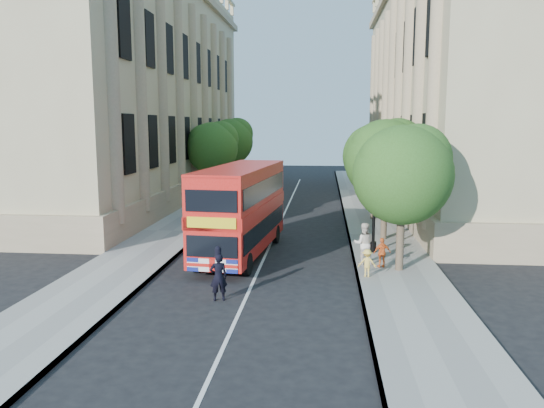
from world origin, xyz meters
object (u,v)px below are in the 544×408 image
(lamp_post, at_px, (374,202))
(police_constable, at_px, (218,277))
(box_van, at_px, (236,196))
(woman_pedestrian, at_px, (364,243))
(double_decker_bus, at_px, (241,208))

(lamp_post, height_order, police_constable, lamp_post)
(box_van, height_order, police_constable, box_van)
(police_constable, bearing_deg, box_van, -100.23)
(lamp_post, bearing_deg, police_constable, -129.45)
(lamp_post, bearing_deg, woman_pedestrian, -105.19)
(police_constable, bearing_deg, woman_pedestrian, -154.49)
(lamp_post, height_order, double_decker_bus, lamp_post)
(double_decker_bus, xyz_separation_m, box_van, (-1.81, 9.20, -0.72))
(box_van, xyz_separation_m, woman_pedestrian, (7.30, -10.60, -0.51))
(box_van, relative_size, police_constable, 3.30)
(lamp_post, height_order, box_van, lamp_post)
(lamp_post, xyz_separation_m, police_constable, (-5.90, -7.17, -1.68))
(box_van, bearing_deg, lamp_post, -44.97)
(woman_pedestrian, bearing_deg, lamp_post, -106.46)
(police_constable, bearing_deg, double_decker_bus, -105.80)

